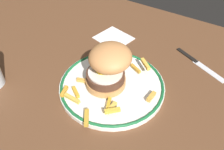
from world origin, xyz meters
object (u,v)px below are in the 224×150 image
at_px(burger, 108,66).
at_px(napkin, 114,38).
at_px(knife, 196,61).
at_px(dinner_plate, 112,85).

bearing_deg(burger, napkin, 118.20).
bearing_deg(napkin, knife, 5.53).
bearing_deg(knife, napkin, -174.47).
distance_m(dinner_plate, napkin, 0.23).
height_order(dinner_plate, burger, burger).
bearing_deg(dinner_plate, burger, -162.16).
relative_size(dinner_plate, knife, 1.64).
xyz_separation_m(burger, napkin, (-0.11, 0.20, -0.07)).
xyz_separation_m(dinner_plate, napkin, (-0.12, 0.20, -0.01)).
relative_size(dinner_plate, napkin, 2.58).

